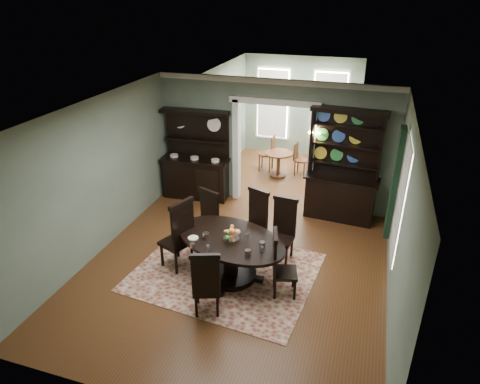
# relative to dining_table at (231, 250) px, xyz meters

# --- Properties ---
(room) EXTENTS (5.51, 6.01, 3.01)m
(room) POSITION_rel_dining_table_xyz_m (-0.02, 0.22, 1.00)
(room) COLOR #5A3017
(room) RESTS_ON ground
(parlor) EXTENTS (3.51, 3.50, 3.01)m
(parlor) POSITION_rel_dining_table_xyz_m (-0.02, 5.71, 0.94)
(parlor) COLOR #5A3017
(parlor) RESTS_ON ground
(doorway_trim) EXTENTS (2.08, 0.25, 2.57)m
(doorway_trim) POSITION_rel_dining_table_xyz_m (-0.02, 3.18, 1.04)
(doorway_trim) COLOR silver
(doorway_trim) RESTS_ON floor
(right_window) EXTENTS (0.15, 1.47, 2.12)m
(right_window) POSITION_rel_dining_table_xyz_m (2.67, 1.11, 1.02)
(right_window) COLOR white
(right_window) RESTS_ON wall_right
(wall_sconce) EXTENTS (0.27, 0.21, 0.21)m
(wall_sconce) POSITION_rel_dining_table_xyz_m (0.93, 3.03, 1.31)
(wall_sconce) COLOR #B2742F
(wall_sconce) RESTS_ON back_wall_right
(rug) EXTENTS (3.44, 2.91, 0.01)m
(rug) POSITION_rel_dining_table_xyz_m (-0.14, 0.09, -0.57)
(rug) COLOR maroon
(rug) RESTS_ON floor
(dining_table) EXTENTS (2.46, 2.46, 0.83)m
(dining_table) POSITION_rel_dining_table_xyz_m (0.00, 0.00, 0.00)
(dining_table) COLOR black
(dining_table) RESTS_ON rug
(centerpiece) EXTENTS (1.41, 0.90, 0.23)m
(centerpiece) POSITION_rel_dining_table_xyz_m (0.04, -0.07, 0.32)
(centerpiece) COLOR white
(centerpiece) RESTS_ON dining_table
(chair_far_left) EXTENTS (0.60, 0.58, 1.28)m
(chair_far_left) POSITION_rel_dining_table_xyz_m (-0.74, 0.74, 0.09)
(chair_far_left) COLOR black
(chair_far_left) RESTS_ON rug
(chair_far_mid) EXTENTS (0.59, 0.58, 1.26)m
(chair_far_mid) POSITION_rel_dining_table_xyz_m (0.15, 1.10, 0.08)
(chair_far_mid) COLOR black
(chair_far_mid) RESTS_ON rug
(chair_far_right) EXTENTS (0.51, 0.49, 1.26)m
(chair_far_right) POSITION_rel_dining_table_xyz_m (0.74, 0.92, 0.09)
(chair_far_right) COLOR black
(chair_far_right) RESTS_ON rug
(chair_end_left) EXTENTS (0.67, 0.68, 1.43)m
(chair_end_left) POSITION_rel_dining_table_xyz_m (-0.97, -0.02, 0.17)
(chair_end_left) COLOR black
(chair_end_left) RESTS_ON rug
(chair_end_right) EXTENTS (0.52, 0.54, 1.21)m
(chair_end_right) POSITION_rel_dining_table_xyz_m (0.93, -0.19, 0.06)
(chair_end_right) COLOR black
(chair_end_right) RESTS_ON rug
(chair_near) EXTENTS (0.57, 0.55, 1.22)m
(chair_near) POSITION_rel_dining_table_xyz_m (-0.04, -1.07, 0.06)
(chair_near) COLOR black
(chair_near) RESTS_ON rug
(sideboard) EXTENTS (1.71, 0.71, 2.20)m
(sideboard) POSITION_rel_dining_table_xyz_m (-1.88, 2.92, 0.19)
(sideboard) COLOR black
(sideboard) RESTS_ON floor
(welsh_dresser) EXTENTS (1.65, 0.72, 2.51)m
(welsh_dresser) POSITION_rel_dining_table_xyz_m (1.63, 2.91, 0.33)
(welsh_dresser) COLOR black
(welsh_dresser) RESTS_ON floor
(parlor_table) EXTENTS (0.77, 0.77, 0.71)m
(parlor_table) POSITION_rel_dining_table_xyz_m (-0.21, 4.73, -0.11)
(parlor_table) COLOR brown
(parlor_table) RESTS_ON parlor_floor
(parlor_chair_left) EXTENTS (0.44, 0.44, 1.03)m
(parlor_chair_left) POSITION_rel_dining_table_xyz_m (-0.58, 5.08, -0.02)
(parlor_chair_left) COLOR brown
(parlor_chair_left) RESTS_ON parlor_floor
(parlor_chair_right) EXTENTS (0.41, 0.40, 0.93)m
(parlor_chair_right) POSITION_rel_dining_table_xyz_m (0.30, 5.04, -0.08)
(parlor_chair_right) COLOR brown
(parlor_chair_right) RESTS_ON parlor_floor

